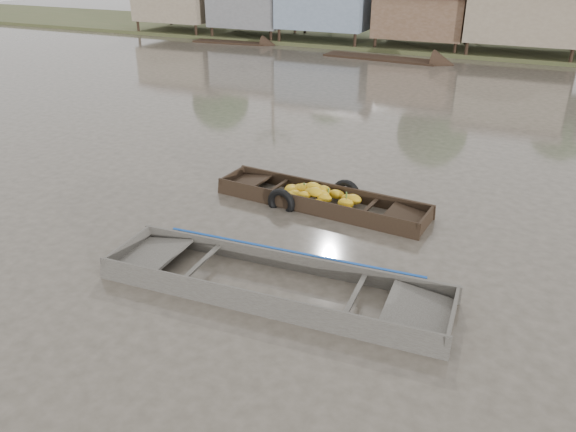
% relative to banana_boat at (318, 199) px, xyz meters
% --- Properties ---
extents(ground, '(120.00, 120.00, 0.00)m').
position_rel_banana_boat_xyz_m(ground, '(0.57, -3.09, -0.16)').
color(ground, '#453F35').
rests_on(ground, ground).
extents(riverbank, '(120.00, 12.47, 10.22)m').
position_rel_banana_boat_xyz_m(riverbank, '(3.60, 28.77, 2.91)').
color(riverbank, '#384723').
rests_on(riverbank, ground).
extents(banana_boat, '(5.97, 1.87, 0.83)m').
position_rel_banana_boat_xyz_m(banana_boat, '(0.00, 0.00, 0.00)').
color(banana_boat, black).
rests_on(banana_boat, ground).
extents(viewer_boat, '(7.28, 2.28, 0.58)m').
position_rel_banana_boat_xyz_m(viewer_boat, '(0.78, -4.25, -0.11)').
color(viewer_boat, '#3B3731').
rests_on(viewer_boat, ground).
extents(distant_boats, '(44.59, 14.69, 0.35)m').
position_rel_banana_boat_xyz_m(distant_boats, '(0.85, 19.74, -0.21)').
color(distant_boats, black).
rests_on(distant_boats, ground).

